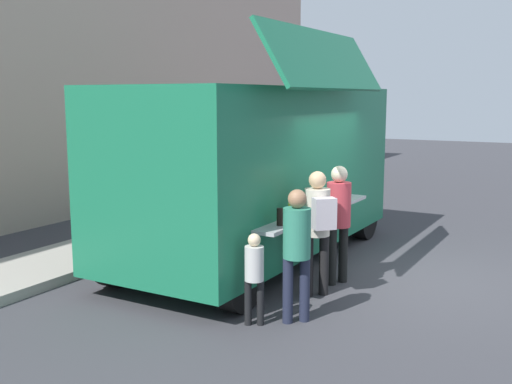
{
  "coord_description": "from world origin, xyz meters",
  "views": [
    {
      "loc": [
        -8.88,
        -2.28,
        2.75
      ],
      "look_at": [
        -0.93,
        2.14,
        1.3
      ],
      "focal_mm": 42.1,
      "sensor_mm": 36.0,
      "label": 1
    }
  ],
  "objects": [
    {
      "name": "customer_front_ordering",
      "position": [
        -0.76,
        0.85,
        1.05
      ],
      "size": [
        0.36,
        0.36,
        1.76
      ],
      "rotation": [
        0.0,
        0.0,
        1.14
      ],
      "color": "black",
      "rests_on": "ground"
    },
    {
      "name": "trash_bin",
      "position": [
        3.85,
        4.84,
        0.48
      ],
      "size": [
        0.6,
        0.6,
        0.95
      ],
      "primitive_type": "cylinder",
      "color": "#2E6437",
      "rests_on": "ground"
    },
    {
      "name": "ground_plane",
      "position": [
        0.0,
        0.0,
        0.0
      ],
      "size": [
        60.0,
        60.0,
        0.0
      ],
      "primitive_type": "plane",
      "color": "#38383D"
    },
    {
      "name": "child_near_queue",
      "position": [
        -2.81,
        1.12,
        0.68
      ],
      "size": [
        0.23,
        0.23,
        1.14
      ],
      "rotation": [
        0.0,
        0.0,
        0.49
      ],
      "color": "black",
      "rests_on": "ground"
    },
    {
      "name": "customer_mid_with_backpack",
      "position": [
        -1.45,
        0.88,
        1.07
      ],
      "size": [
        0.54,
        0.54,
        1.75
      ],
      "rotation": [
        0.0,
        0.0,
        0.76
      ],
      "color": "black",
      "rests_on": "ground"
    },
    {
      "name": "food_truck_main",
      "position": [
        -0.13,
        2.52,
        1.59
      ],
      "size": [
        6.11,
        3.0,
        3.72
      ],
      "rotation": [
        0.0,
        0.0,
        -0.02
      ],
      "color": "#1A714C",
      "rests_on": "ground"
    },
    {
      "name": "customer_rear_waiting",
      "position": [
        -2.47,
        0.72,
        0.99
      ],
      "size": [
        0.34,
        0.34,
        1.66
      ],
      "rotation": [
        0.0,
        0.0,
        0.79
      ],
      "color": "#1F2438",
      "rests_on": "ground"
    }
  ]
}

